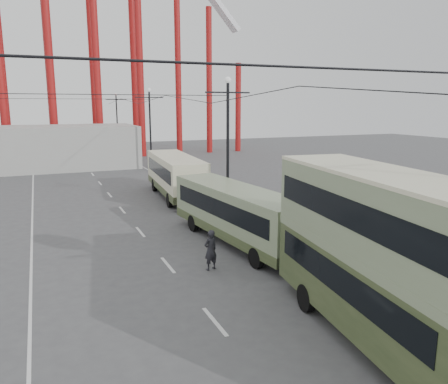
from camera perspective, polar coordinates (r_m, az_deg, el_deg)
name	(u,v)px	position (r m, az deg, el deg)	size (l,w,h in m)	color
ground	(301,379)	(13.41, 10.07, -22.92)	(160.00, 160.00, 0.00)	#49484B
road_markings	(130,217)	(30.32, -12.12, -3.24)	(12.52, 120.00, 0.01)	silver
lamp_post_mid	(228,147)	(29.78, 0.49, 5.89)	(3.20, 0.44, 9.32)	black
lamp_post_far	(150,130)	(50.66, -9.60, 7.99)	(3.20, 0.44, 9.32)	black
lamp_post_distant	(117,123)	(72.21, -13.77, 8.78)	(3.20, 0.44, 9.32)	black
fairground_shed	(41,148)	(56.40, -22.83, 5.37)	(22.00, 10.00, 5.00)	#A9A9A4
double_decker_bus	(388,254)	(14.18, 20.58, -7.53)	(3.88, 10.55, 5.53)	#344223
single_decker_green	(237,212)	(23.80, 1.72, -2.68)	(3.61, 11.13, 3.09)	gray
single_decker_cream	(175,174)	(35.98, -6.38, 2.33)	(3.58, 11.10, 3.40)	beige
pedestrian	(211,250)	(20.24, -1.76, -7.57)	(0.69, 0.45, 1.90)	black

